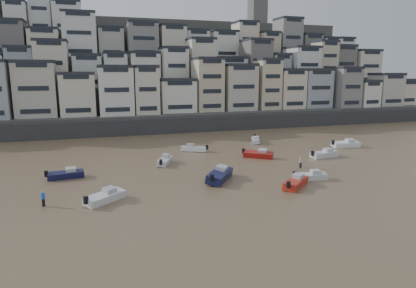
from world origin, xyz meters
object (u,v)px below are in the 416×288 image
object	(u,v)px
boat_e	(258,154)
boat_k	(66,173)
boat_g	(346,143)
person_blue	(43,198)
boat_a	(296,181)
boat_i	(256,139)
boat_f	(165,160)
boat_d	(324,153)
boat_b	(311,175)
boat_h	(194,148)
boat_j	(105,196)
boat_c	(220,174)
person_pink	(301,162)

from	to	relation	value
boat_e	boat_k	xyz separation A→B (m)	(-29.86, -3.20, -0.03)
boat_g	person_blue	xyz separation A→B (m)	(-51.11, -16.51, 0.07)
boat_a	boat_i	distance (m)	28.93
boat_e	boat_k	world-z (taller)	boat_e
boat_e	boat_i	world-z (taller)	boat_e
boat_e	boat_g	xyz separation A→B (m)	(19.58, 2.87, 0.07)
boat_f	boat_i	xyz separation A→B (m)	(20.81, 11.63, 0.00)
boat_f	boat_g	xyz separation A→B (m)	(35.24, 2.31, 0.11)
boat_d	boat_b	bearing A→B (deg)	-141.61
boat_i	person_blue	world-z (taller)	person_blue
boat_a	boat_k	xyz separation A→B (m)	(-27.57, 12.56, -0.06)
boat_a	person_blue	size ratio (longest dim) A/B	3.16
boat_h	boat_j	distance (m)	27.75
boat_h	boat_i	size ratio (longest dim) A/B	0.99
boat_a	boat_c	bearing A→B (deg)	105.89
boat_d	boat_e	xyz separation A→B (m)	(-10.72, 3.01, -0.03)
boat_e	boat_c	bearing A→B (deg)	-98.22
boat_j	boat_e	bearing A→B (deg)	-8.67
boat_k	person_blue	bearing A→B (deg)	-105.64
boat_d	boat_j	world-z (taller)	boat_d
boat_f	boat_i	distance (m)	23.84
boat_e	boat_h	bearing A→B (deg)	174.60
boat_d	boat_h	distance (m)	22.48
boat_a	person_pink	world-z (taller)	person_pink
boat_b	person_pink	world-z (taller)	person_pink
boat_c	boat_a	bearing A→B (deg)	-87.16
person_pink	boat_j	bearing A→B (deg)	-167.22
boat_i	person_blue	bearing A→B (deg)	-32.07
boat_e	person_pink	distance (m)	8.49
boat_j	boat_k	size ratio (longest dim) A/B	1.03
boat_i	boat_b	bearing A→B (deg)	14.10
boat_j	boat_f	bearing A→B (deg)	19.00
boat_b	boat_h	xyz separation A→B (m)	(-10.03, 21.79, 0.04)
boat_b	boat_e	xyz separation A→B (m)	(-1.19, 13.70, 0.08)
boat_i	boat_a	bearing A→B (deg)	7.88
boat_b	boat_g	world-z (taller)	boat_g
boat_h	boat_a	bearing A→B (deg)	134.76
boat_k	boat_f	bearing A→B (deg)	8.30
boat_e	boat_f	xyz separation A→B (m)	(-15.66, 0.56, -0.04)
boat_b	boat_c	world-z (taller)	boat_c
boat_f	person_blue	size ratio (longest dim) A/B	2.90
boat_f	boat_j	distance (m)	17.68
boat_j	person_pink	size ratio (longest dim) A/B	3.00
boat_c	boat_j	xyz separation A→B (m)	(-14.81, -3.96, -0.20)
person_blue	boat_c	bearing A→B (deg)	8.88
boat_g	boat_j	size ratio (longest dim) A/B	1.12
boat_h	person_pink	size ratio (longest dim) A/B	2.89
boat_b	boat_k	size ratio (longest dim) A/B	0.93
boat_h	boat_b	bearing A→B (deg)	144.14
boat_a	boat_k	size ratio (longest dim) A/B	1.08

